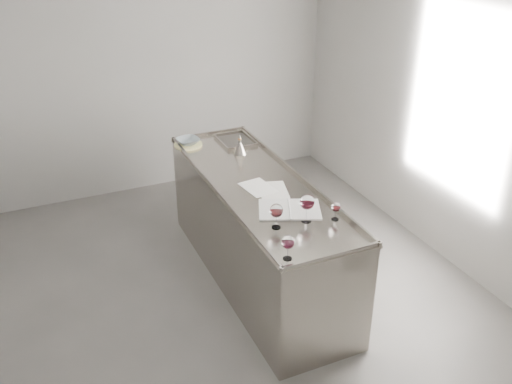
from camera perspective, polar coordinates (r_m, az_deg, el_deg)
name	(u,v)px	position (r m, az deg, el deg)	size (l,w,h in m)	color
room_shell	(212,156)	(4.09, -4.47, 3.62)	(4.54, 5.04, 2.84)	#575552
counter	(258,232)	(4.93, 0.19, -4.02)	(0.77, 2.42, 0.97)	gray
wine_glass_left	(288,243)	(3.69, 3.21, -5.09)	(0.09, 0.09, 0.17)	white
wine_glass_middle	(276,211)	(4.02, 2.05, -1.93)	(0.10, 0.10, 0.19)	white
wine_glass_right	(307,203)	(4.11, 5.13, -1.08)	(0.11, 0.11, 0.21)	white
wine_glass_small	(336,208)	(4.18, 7.99, -1.55)	(0.07, 0.07, 0.14)	white
notebook	(290,209)	(4.31, 3.38, -1.76)	(0.55, 0.48, 0.02)	silver
loose_paper_top	(273,190)	(4.59, 1.71, 0.17)	(0.22, 0.32, 0.00)	silver
loose_paper_under	(258,187)	(4.63, 0.21, 0.46)	(0.21, 0.31, 0.00)	white
trivet	(188,145)	(5.47, -6.80, 4.72)	(0.27, 0.27, 0.02)	#EDE699
ceramic_bowl	(188,141)	(5.46, -6.82, 5.07)	(0.21, 0.21, 0.05)	#8A9AA1
wine_funnel	(240,148)	(5.24, -1.63, 4.45)	(0.13, 0.13, 0.19)	#9B968A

